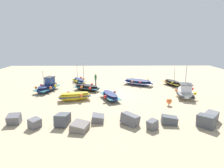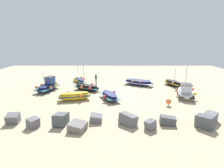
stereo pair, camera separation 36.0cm
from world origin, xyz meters
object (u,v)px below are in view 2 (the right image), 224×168
object	(u,v)px
fishing_boat_1	(87,87)
mooring_buoy_0	(169,101)
fishing_boat_0	(48,86)
fishing_boat_2	(110,96)
fishing_boat_5	(185,92)
fishing_boat_6	(79,80)
fishing_boat_7	(74,96)
mooring_buoy_1	(56,83)
fishing_boat_4	(138,82)
person_walking	(96,79)
fishing_boat_3	(173,83)

from	to	relation	value
fishing_boat_1	mooring_buoy_0	world-z (taller)	fishing_boat_1
mooring_buoy_0	fishing_boat_0	bearing A→B (deg)	-21.56
fishing_boat_2	fishing_boat_5	bearing A→B (deg)	76.60
fishing_boat_0	fishing_boat_2	xyz separation A→B (m)	(-8.11, 3.56, -0.17)
fishing_boat_1	fishing_boat_6	distance (m)	4.98
fishing_boat_1	fishing_boat_2	bearing A→B (deg)	-24.79
fishing_boat_7	fishing_boat_1	bearing A→B (deg)	-118.82
fishing_boat_5	fishing_boat_7	xyz separation A→B (m)	(12.71, 1.27, -0.08)
mooring_buoy_0	mooring_buoy_1	xyz separation A→B (m)	(13.84, -8.29, -0.11)
fishing_boat_4	fishing_boat_6	size ratio (longest dim) A/B	1.33
fishing_boat_7	mooring_buoy_0	xyz separation A→B (m)	(-9.89, 1.78, -0.03)
fishing_boat_1	fishing_boat_4	distance (m)	7.66
mooring_buoy_0	mooring_buoy_1	size ratio (longest dim) A/B	1.37
fishing_boat_7	person_walking	size ratio (longest dim) A/B	2.20
fishing_boat_5	fishing_boat_1	bearing A→B (deg)	-87.60
fishing_boat_1	fishing_boat_2	distance (m)	4.78
fishing_boat_0	fishing_boat_6	bearing A→B (deg)	-18.53
fishing_boat_7	person_walking	bearing A→B (deg)	-121.32
fishing_boat_1	person_walking	xyz separation A→B (m)	(-0.95, -2.87, 0.54)
fishing_boat_1	fishing_boat_0	bearing A→B (deg)	-152.60
fishing_boat_1	mooring_buoy_1	distance (m)	5.47
fishing_boat_5	mooring_buoy_1	bearing A→B (deg)	-92.42
fishing_boat_4	mooring_buoy_0	distance (m)	8.69
fishing_boat_2	person_walking	xyz separation A→B (m)	(2.08, -6.56, 0.56)
fishing_boat_4	mooring_buoy_1	world-z (taller)	fishing_boat_4
fishing_boat_6	mooring_buoy_0	size ratio (longest dim) A/B	4.64
fishing_boat_4	fishing_boat_7	bearing A→B (deg)	-111.50
fishing_boat_0	fishing_boat_7	size ratio (longest dim) A/B	1.12
fishing_boat_3	fishing_boat_4	bearing A→B (deg)	64.70
fishing_boat_7	mooring_buoy_0	bearing A→B (deg)	153.47
fishing_boat_4	fishing_boat_5	distance (m)	7.19
fishing_boat_1	fishing_boat_4	size ratio (longest dim) A/B	0.83
fishing_boat_0	fishing_boat_1	xyz separation A→B (m)	(-5.08, -0.14, -0.15)
fishing_boat_4	fishing_boat_7	world-z (taller)	fishing_boat_7
fishing_boat_5	person_walking	size ratio (longest dim) A/B	2.67
fishing_boat_3	mooring_buoy_0	world-z (taller)	fishing_boat_3
fishing_boat_0	fishing_boat_5	bearing A→B (deg)	-82.61
fishing_boat_2	fishing_boat_6	bearing A→B (deg)	-170.03
fishing_boat_7	fishing_boat_3	bearing A→B (deg)	-169.90
fishing_boat_6	person_walking	world-z (taller)	fishing_boat_6
fishing_boat_1	fishing_boat_2	size ratio (longest dim) A/B	1.01
person_walking	fishing_boat_3	bearing A→B (deg)	-12.81
fishing_boat_0	mooring_buoy_1	bearing A→B (deg)	10.43
fishing_boat_3	person_walking	world-z (taller)	fishing_boat_3
fishing_boat_3	fishing_boat_4	size ratio (longest dim) A/B	0.76
fishing_boat_2	fishing_boat_4	size ratio (longest dim) A/B	0.82
fishing_boat_6	person_walking	bearing A→B (deg)	27.97
fishing_boat_1	mooring_buoy_0	size ratio (longest dim) A/B	5.10
fishing_boat_0	fishing_boat_4	size ratio (longest dim) A/B	0.92
fishing_boat_1	fishing_boat_6	world-z (taller)	fishing_boat_1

